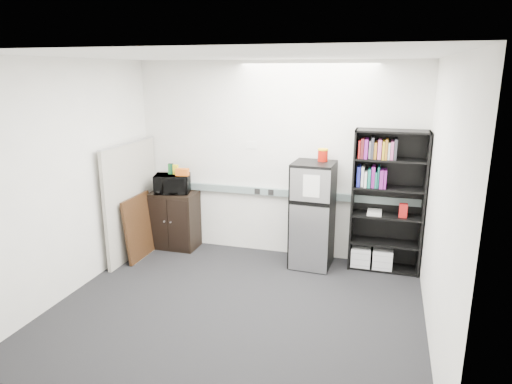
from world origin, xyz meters
TOP-DOWN VIEW (x-y plane):
  - floor at (0.00, 0.00)m, footprint 4.00×4.00m
  - wall_back at (0.00, 1.75)m, footprint 4.00×0.02m
  - wall_right at (2.00, 0.00)m, footprint 0.02×3.50m
  - wall_left at (-2.00, 0.00)m, footprint 0.02×3.50m
  - ceiling at (0.00, 0.00)m, footprint 4.00×3.50m
  - electrical_raceway at (0.00, 1.72)m, footprint 3.92×0.05m
  - wall_note at (-0.35, 1.74)m, footprint 0.14×0.00m
  - bookshelf at (1.51, 1.57)m, footprint 0.90×0.34m
  - cubicle_partition at (-1.90, 1.08)m, footprint 0.06×1.30m
  - cabinet at (-1.47, 1.50)m, footprint 0.67×0.45m
  - microwave at (-1.47, 1.48)m, footprint 0.56×0.46m
  - snack_box_a at (-1.50, 1.52)m, footprint 0.08×0.07m
  - snack_box_b at (-1.50, 1.52)m, footprint 0.08×0.07m
  - snack_box_c at (-1.42, 1.52)m, footprint 0.07×0.05m
  - snack_bag at (-1.30, 1.47)m, footprint 0.19×0.13m
  - refrigerator at (0.59, 1.42)m, footprint 0.56×0.58m
  - coffee_can at (0.68, 1.55)m, footprint 0.13×0.13m
  - framed_poster at (-1.77, 1.01)m, footprint 0.12×0.69m

SIDE VIEW (x-z plane):
  - floor at x=0.00m, z-range 0.00..0.00m
  - cabinet at x=-1.47m, z-range 0.00..0.84m
  - framed_poster at x=-1.77m, z-range 0.00..0.89m
  - refrigerator at x=0.59m, z-range 0.00..1.42m
  - cubicle_partition at x=-1.90m, z-range 0.00..1.62m
  - electrical_raceway at x=0.00m, z-range 0.85..0.95m
  - bookshelf at x=1.51m, z-range 0.05..1.90m
  - microwave at x=-1.47m, z-range 0.84..1.11m
  - snack_bag at x=-1.30m, z-range 1.11..1.21m
  - snack_box_c at x=-1.42m, z-range 1.11..1.25m
  - snack_box_a at x=-1.50m, z-range 1.11..1.26m
  - snack_box_b at x=-1.50m, z-range 1.11..1.26m
  - wall_back at x=0.00m, z-range 0.00..2.70m
  - wall_right at x=2.00m, z-range 0.00..2.70m
  - wall_left at x=-2.00m, z-range 0.00..2.70m
  - coffee_can at x=0.68m, z-range 1.42..1.60m
  - wall_note at x=-0.35m, z-range 1.50..1.60m
  - ceiling at x=0.00m, z-range 2.69..2.71m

